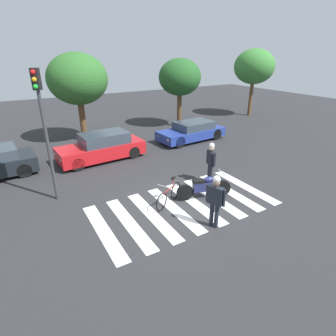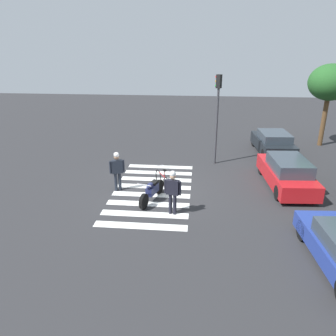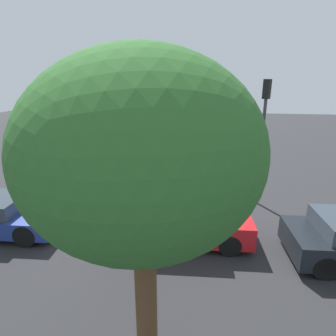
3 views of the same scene
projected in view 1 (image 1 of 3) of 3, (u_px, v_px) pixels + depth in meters
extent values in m
plane|color=#2B2B2D|center=(184.00, 206.00, 10.34)|extent=(60.00, 60.00, 0.00)
cylinder|color=black|center=(222.00, 188.00, 10.96)|extent=(0.66, 0.32, 0.65)
cylinder|color=black|center=(185.00, 193.00, 10.61)|extent=(0.66, 0.32, 0.65)
cube|color=#1E234C|center=(203.00, 186.00, 10.70)|extent=(0.85, 0.50, 0.36)
ellipsoid|color=#1E234C|center=(209.00, 180.00, 10.65)|extent=(0.53, 0.37, 0.24)
cube|color=black|center=(198.00, 181.00, 10.56)|extent=(0.49, 0.36, 0.12)
cylinder|color=#A5A5AD|center=(222.00, 172.00, 10.66)|extent=(0.21, 0.60, 0.04)
torus|color=black|center=(162.00, 202.00, 9.91)|extent=(0.63, 0.36, 0.69)
torus|color=black|center=(176.00, 190.00, 10.73)|extent=(0.63, 0.36, 0.69)
cylinder|color=maroon|center=(169.00, 189.00, 10.21)|extent=(0.74, 0.41, 0.04)
cylinder|color=maroon|center=(173.00, 182.00, 10.39)|extent=(0.04, 0.04, 0.34)
cube|color=black|center=(173.00, 178.00, 10.32)|extent=(0.22, 0.18, 0.06)
cylinder|color=#99999E|center=(163.00, 186.00, 9.76)|extent=(0.24, 0.42, 0.03)
cylinder|color=black|center=(209.00, 173.00, 12.10)|extent=(0.14, 0.14, 0.85)
cylinder|color=black|center=(211.00, 174.00, 11.95)|extent=(0.14, 0.14, 0.85)
cube|color=black|center=(211.00, 158.00, 11.74)|extent=(0.31, 0.53, 0.60)
sphere|color=tan|center=(212.00, 148.00, 11.56)|extent=(0.23, 0.23, 0.23)
cylinder|color=black|center=(208.00, 156.00, 12.00)|extent=(0.09, 0.09, 0.57)
cylinder|color=black|center=(214.00, 160.00, 11.48)|extent=(0.09, 0.09, 0.57)
sphere|color=white|center=(212.00, 146.00, 11.52)|extent=(0.24, 0.24, 0.24)
cylinder|color=#1E232D|center=(216.00, 216.00, 8.92)|extent=(0.14, 0.14, 0.86)
cylinder|color=#1E232D|center=(212.00, 214.00, 9.01)|extent=(0.14, 0.14, 0.86)
cube|color=#1E232D|center=(216.00, 195.00, 8.68)|extent=(0.38, 0.54, 0.61)
sphere|color=#8C664C|center=(217.00, 182.00, 8.49)|extent=(0.23, 0.23, 0.23)
cylinder|color=#1E232D|center=(224.00, 198.00, 8.51)|extent=(0.09, 0.09, 0.58)
cylinder|color=#1E232D|center=(207.00, 193.00, 8.84)|extent=(0.09, 0.09, 0.58)
sphere|color=white|center=(217.00, 179.00, 8.45)|extent=(0.24, 0.24, 0.24)
cube|color=silver|center=(104.00, 231.00, 8.86)|extent=(0.45, 3.52, 0.01)
cube|color=silver|center=(129.00, 223.00, 9.28)|extent=(0.45, 3.52, 0.01)
cube|color=silver|center=(153.00, 216.00, 9.71)|extent=(0.45, 3.52, 0.01)
cube|color=silver|center=(174.00, 209.00, 10.13)|extent=(0.45, 3.52, 0.01)
cube|color=silver|center=(194.00, 202.00, 10.55)|extent=(0.45, 3.52, 0.01)
cube|color=silver|center=(212.00, 197.00, 10.97)|extent=(0.45, 3.52, 0.01)
cube|color=silver|center=(229.00, 191.00, 11.39)|extent=(0.45, 3.52, 0.01)
cube|color=silver|center=(245.00, 186.00, 11.81)|extent=(0.45, 3.52, 0.01)
cylinder|color=black|center=(24.00, 170.00, 12.57)|extent=(0.68, 0.26, 0.66)
cylinder|color=black|center=(19.00, 160.00, 13.81)|extent=(0.68, 0.26, 0.66)
cylinder|color=black|center=(78.00, 164.00, 13.22)|extent=(0.67, 0.26, 0.66)
cylinder|color=black|center=(69.00, 155.00, 14.37)|extent=(0.67, 0.26, 0.66)
cylinder|color=black|center=(134.00, 152.00, 14.80)|extent=(0.67, 0.26, 0.66)
cylinder|color=black|center=(122.00, 145.00, 15.95)|extent=(0.67, 0.26, 0.66)
cube|color=red|center=(101.00, 150.00, 14.51)|extent=(4.58, 2.02, 0.70)
cube|color=#333D47|center=(104.00, 138.00, 14.37)|extent=(2.51, 1.68, 0.57)
cube|color=#F2EDCC|center=(61.00, 160.00, 12.90)|extent=(0.09, 0.20, 0.12)
cube|color=#F2EDCC|center=(56.00, 154.00, 13.74)|extent=(0.09, 0.20, 0.12)
cylinder|color=black|center=(180.00, 142.00, 16.35)|extent=(0.73, 0.27, 0.71)
cylinder|color=black|center=(165.00, 136.00, 17.55)|extent=(0.73, 0.27, 0.71)
cylinder|color=black|center=(216.00, 134.00, 17.91)|extent=(0.73, 0.27, 0.71)
cylinder|color=black|center=(201.00, 129.00, 19.11)|extent=(0.73, 0.27, 0.71)
cube|color=navy|center=(191.00, 133.00, 17.69)|extent=(4.53, 2.08, 0.56)
cube|color=#333D47|center=(194.00, 125.00, 17.60)|extent=(2.49, 1.74, 0.47)
cube|color=#F2EDCC|center=(168.00, 140.00, 16.09)|extent=(0.09, 0.20, 0.12)
cube|color=#F2EDCC|center=(158.00, 135.00, 16.96)|extent=(0.09, 0.20, 0.12)
cylinder|color=#38383D|center=(49.00, 149.00, 10.00)|extent=(0.12, 0.12, 4.18)
cube|color=black|center=(36.00, 79.00, 9.03)|extent=(0.33, 0.33, 0.70)
sphere|color=red|center=(33.00, 72.00, 8.82)|extent=(0.16, 0.16, 0.16)
sphere|color=orange|center=(34.00, 79.00, 8.91)|extent=(0.16, 0.16, 0.16)
sphere|color=green|center=(36.00, 87.00, 9.01)|extent=(0.16, 0.16, 0.16)
cylinder|color=brown|center=(83.00, 121.00, 17.40)|extent=(0.38, 0.38, 2.50)
ellipsoid|color=#2D6628|center=(78.00, 79.00, 16.38)|extent=(3.58, 3.58, 3.04)
cylinder|color=brown|center=(179.00, 110.00, 20.83)|extent=(0.35, 0.35, 2.47)
ellipsoid|color=#235623|center=(180.00, 77.00, 19.88)|extent=(3.09, 3.09, 2.63)
cylinder|color=brown|center=(250.00, 99.00, 24.27)|extent=(0.30, 0.30, 2.89)
ellipsoid|color=#387A33|center=(254.00, 67.00, 23.20)|extent=(3.39, 3.39, 2.88)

